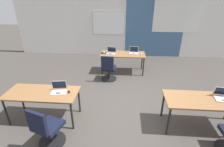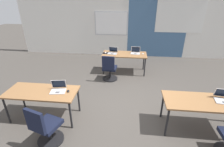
{
  "view_description": "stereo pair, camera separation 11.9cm",
  "coord_description": "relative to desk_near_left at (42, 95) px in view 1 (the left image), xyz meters",
  "views": [
    {
      "loc": [
        0.07,
        -3.69,
        2.73
      ],
      "look_at": [
        -0.25,
        0.36,
        0.79
      ],
      "focal_mm": 27.13,
      "sensor_mm": 36.0,
      "label": 1
    },
    {
      "loc": [
        0.19,
        -3.67,
        2.73
      ],
      "look_at": [
        -0.25,
        0.36,
        0.79
      ],
      "focal_mm": 27.13,
      "sensor_mm": 36.0,
      "label": 2
    }
  ],
  "objects": [
    {
      "name": "laptop_far_left",
      "position": [
        1.32,
        2.8,
        0.11
      ],
      "size": [
        0.37,
        0.35,
        0.23
      ],
      "rotation": [
        0.0,
        0.0,
        -0.14
      ],
      "color": "#B7B7BC",
      "rests_on": "desk_far_center"
    },
    {
      "name": "desk_near_left",
      "position": [
        0.0,
        0.0,
        0.0
      ],
      "size": [
        1.6,
        0.7,
        0.72
      ],
      "color": "olive",
      "rests_on": "ground"
    },
    {
      "name": "desk_near_right",
      "position": [
        3.5,
        0.0,
        0.0
      ],
      "size": [
        1.6,
        0.7,
        0.72
      ],
      "color": "olive",
      "rests_on": "ground"
    },
    {
      "name": "chair_far_left",
      "position": [
        1.29,
        2.08,
        -0.28
      ],
      "size": [
        0.52,
        0.56,
        0.92
      ],
      "rotation": [
        0.0,
        0.0,
        3.06
      ],
      "color": "black",
      "rests_on": "ground"
    },
    {
      "name": "chair_near_left_inner",
      "position": [
        0.4,
        -0.76,
        -0.28
      ],
      "size": [
        0.55,
        0.61,
        0.92
      ],
      "rotation": [
        0.0,
        0.0,
        2.83
      ],
      "color": "black",
      "rests_on": "ground"
    },
    {
      "name": "desk_far_center",
      "position": [
        1.75,
        2.8,
        0.0
      ],
      "size": [
        1.6,
        0.7,
        0.72
      ],
      "color": "olive",
      "rests_on": "ground"
    },
    {
      "name": "laptop_far_right",
      "position": [
        2.14,
        2.89,
        0.11
      ],
      "size": [
        0.35,
        0.3,
        0.24
      ],
      "rotation": [
        0.0,
        0.0,
        -0.1
      ],
      "color": "silver",
      "rests_on": "desk_far_center"
    },
    {
      "name": "laptop_near_left_inner",
      "position": [
        0.37,
        0.06,
        0.11
      ],
      "size": [
        0.37,
        0.34,
        0.23
      ],
      "rotation": [
        0.0,
        0.0,
        0.17
      ],
      "color": "silver",
      "rests_on": "desk_near_left"
    },
    {
      "name": "back_wall_assembly",
      "position": [
        1.79,
        4.8,
        0.75
      ],
      "size": [
        10.0,
        0.27,
        2.8
      ],
      "color": "silver",
      "rests_on": "ground"
    },
    {
      "name": "mouse_near_left_inner",
      "position": [
        0.61,
        0.05,
        0.08
      ],
      "size": [
        0.09,
        0.11,
        0.03
      ],
      "color": "black",
      "rests_on": "desk_near_left"
    },
    {
      "name": "ground_plane",
      "position": [
        1.75,
        0.6,
        -0.66
      ],
      "size": [
        24.0,
        24.0,
        0.0
      ],
      "color": "#47423D"
    },
    {
      "name": "laptop_near_right_end",
      "position": [
        3.9,
        0.07,
        0.11
      ],
      "size": [
        0.37,
        0.34,
        0.23
      ],
      "rotation": [
        0.0,
        0.0,
        -0.14
      ],
      "color": "silver",
      "rests_on": "desk_near_right"
    },
    {
      "name": "mousepad_far_left",
      "position": [
        1.06,
        2.79,
        0.06
      ],
      "size": [
        0.22,
        0.19,
        0.0
      ],
      "color": "black",
      "rests_on": "desk_far_center"
    },
    {
      "name": "mouse_far_left",
      "position": [
        1.06,
        2.79,
        0.08
      ],
      "size": [
        0.06,
        0.1,
        0.03
      ],
      "color": "silver",
      "rests_on": "mousepad_far_left"
    },
    {
      "name": "mouse_far_right",
      "position": [
        2.41,
        2.83,
        0.08
      ],
      "size": [
        0.08,
        0.11,
        0.03
      ],
      "color": "silver",
      "rests_on": "desk_far_center"
    }
  ]
}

